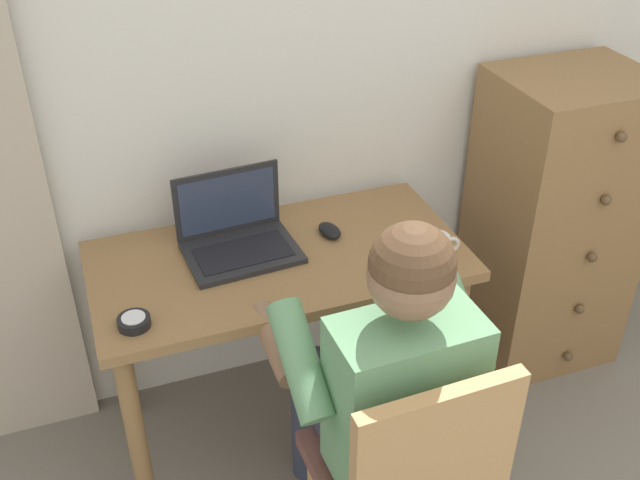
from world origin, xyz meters
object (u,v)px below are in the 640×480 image
desk (280,286)px  dresser (552,223)px  laptop (237,235)px  desk_clock (134,322)px  chair (409,474)px  person_seated (381,375)px  computer_mouse (330,230)px  coffee_mug (437,249)px

desk → dresser: bearing=4.3°
laptop → desk: bearing=-38.7°
dresser → laptop: 1.20m
laptop → desk_clock: (-0.36, -0.27, -0.04)m
chair → person_seated: 0.26m
desk → laptop: laptop is taller
person_seated → laptop: size_ratio=3.35×
person_seated → desk_clock: 0.68m
desk → dresser: (1.08, 0.08, -0.04)m
desk → person_seated: size_ratio=0.96×
dresser → person_seated: size_ratio=0.96×
dresser → computer_mouse: 0.90m
laptop → chair: bearing=-74.4°
chair → desk: bearing=99.3°
laptop → desk_clock: 0.45m
person_seated → laptop: 0.67m
desk → chair: size_ratio=1.31×
dresser → coffee_mug: bearing=-156.7°
laptop → coffee_mug: size_ratio=2.97×
person_seated → laptop: bearing=109.5°
person_seated → desk_clock: bearing=148.9°
dresser → laptop: bearing=179.8°
dresser → chair: (-0.96, -0.80, -0.08)m
person_seated → chair: bearing=-88.5°
coffee_mug → desk_clock: bearing=179.5°
person_seated → coffee_mug: (0.33, 0.34, 0.10)m
dresser → person_seated: (-0.97, -0.62, 0.10)m
chair → desk_clock: size_ratio=9.71×
dresser → computer_mouse: (-0.89, -0.02, 0.17)m
dresser → person_seated: 1.15m
dresser → desk_clock: dresser is taller
desk → desk_clock: desk_clock is taller
desk → computer_mouse: size_ratio=11.49×
chair → computer_mouse: size_ratio=8.74×
chair → desk_clock: (-0.58, 0.53, 0.25)m
desk → desk_clock: bearing=-158.3°
dresser → chair: size_ratio=1.30×
desk → desk_clock: size_ratio=12.77×
person_seated → laptop: (-0.22, 0.62, 0.11)m
coffee_mug → dresser: bearing=23.3°
dresser → desk_clock: 1.58m
computer_mouse → coffee_mug: (0.25, -0.26, 0.03)m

